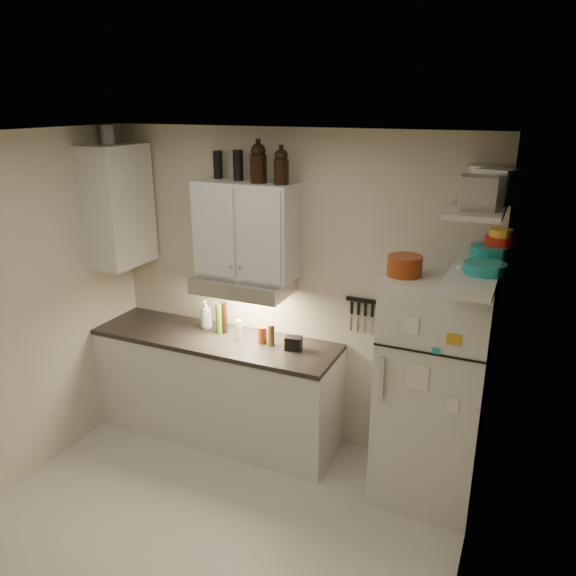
% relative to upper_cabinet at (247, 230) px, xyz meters
% --- Properties ---
extents(floor, '(3.20, 3.00, 0.02)m').
position_rel_upper_cabinet_xyz_m(floor, '(0.30, -1.33, -1.84)').
color(floor, beige).
rests_on(floor, ground).
extents(ceiling, '(3.20, 3.00, 0.02)m').
position_rel_upper_cabinet_xyz_m(ceiling, '(0.30, -1.33, 0.78)').
color(ceiling, silver).
rests_on(ceiling, ground).
extents(back_wall, '(3.20, 0.02, 2.60)m').
position_rel_upper_cabinet_xyz_m(back_wall, '(0.30, 0.18, -0.53)').
color(back_wall, beige).
rests_on(back_wall, ground).
extents(right_wall, '(0.02, 3.00, 2.60)m').
position_rel_upper_cabinet_xyz_m(right_wall, '(1.91, -1.33, -0.53)').
color(right_wall, beige).
rests_on(right_wall, ground).
extents(base_cabinet, '(2.10, 0.60, 0.88)m').
position_rel_upper_cabinet_xyz_m(base_cabinet, '(-0.25, -0.14, -1.39)').
color(base_cabinet, silver).
rests_on(base_cabinet, floor).
extents(countertop, '(2.10, 0.62, 0.04)m').
position_rel_upper_cabinet_xyz_m(countertop, '(-0.25, -0.14, -0.93)').
color(countertop, black).
rests_on(countertop, base_cabinet).
extents(upper_cabinet, '(0.80, 0.33, 0.75)m').
position_rel_upper_cabinet_xyz_m(upper_cabinet, '(0.00, 0.00, 0.00)').
color(upper_cabinet, silver).
rests_on(upper_cabinet, back_wall).
extents(side_cabinet, '(0.33, 0.55, 1.00)m').
position_rel_upper_cabinet_xyz_m(side_cabinet, '(-1.14, -0.14, 0.12)').
color(side_cabinet, silver).
rests_on(side_cabinet, left_wall).
extents(range_hood, '(0.76, 0.46, 0.12)m').
position_rel_upper_cabinet_xyz_m(range_hood, '(0.00, -0.06, -0.44)').
color(range_hood, silver).
rests_on(range_hood, back_wall).
extents(fridge, '(0.70, 0.68, 1.70)m').
position_rel_upper_cabinet_xyz_m(fridge, '(1.55, -0.18, -0.98)').
color(fridge, silver).
rests_on(fridge, floor).
extents(shelf_hi, '(0.30, 0.95, 0.03)m').
position_rel_upper_cabinet_xyz_m(shelf_hi, '(1.75, -0.31, 0.38)').
color(shelf_hi, silver).
rests_on(shelf_hi, right_wall).
extents(shelf_lo, '(0.30, 0.95, 0.03)m').
position_rel_upper_cabinet_xyz_m(shelf_lo, '(1.75, -0.31, -0.07)').
color(shelf_lo, silver).
rests_on(shelf_lo, right_wall).
extents(knife_strip, '(0.42, 0.02, 0.03)m').
position_rel_upper_cabinet_xyz_m(knife_strip, '(1.00, 0.15, -0.51)').
color(knife_strip, black).
rests_on(knife_strip, back_wall).
extents(dutch_oven, '(0.29, 0.29, 0.13)m').
position_rel_upper_cabinet_xyz_m(dutch_oven, '(1.32, -0.30, -0.06)').
color(dutch_oven, '#8E3310').
rests_on(dutch_oven, fridge).
extents(book_stack, '(0.25, 0.27, 0.07)m').
position_rel_upper_cabinet_xyz_m(book_stack, '(1.71, -0.36, -0.09)').
color(book_stack, orange).
rests_on(book_stack, fridge).
extents(spice_jar, '(0.08, 0.08, 0.10)m').
position_rel_upper_cabinet_xyz_m(spice_jar, '(1.66, -0.25, -0.08)').
color(spice_jar, silver).
rests_on(spice_jar, fridge).
extents(stock_pot, '(0.31, 0.31, 0.18)m').
position_rel_upper_cabinet_xyz_m(stock_pot, '(1.72, 0.06, 0.48)').
color(stock_pot, silver).
rests_on(stock_pot, shelf_hi).
extents(tin_a, '(0.26, 0.25, 0.20)m').
position_rel_upper_cabinet_xyz_m(tin_a, '(1.83, -0.32, 0.49)').
color(tin_a, '#AAAAAD').
rests_on(tin_a, shelf_hi).
extents(tin_b, '(0.22, 0.22, 0.18)m').
position_rel_upper_cabinet_xyz_m(tin_b, '(1.74, -0.56, 0.48)').
color(tin_b, '#AAAAAD').
rests_on(tin_b, shelf_hi).
extents(bowl_teal, '(0.25, 0.25, 0.10)m').
position_rel_upper_cabinet_xyz_m(bowl_teal, '(1.81, 0.02, -0.00)').
color(bowl_teal, teal).
rests_on(bowl_teal, shelf_lo).
extents(bowl_orange, '(0.20, 0.20, 0.06)m').
position_rel_upper_cabinet_xyz_m(bowl_orange, '(1.86, 0.08, 0.08)').
color(bowl_orange, red).
rests_on(bowl_orange, bowl_teal).
extents(bowl_yellow, '(0.15, 0.15, 0.05)m').
position_rel_upper_cabinet_xyz_m(bowl_yellow, '(1.86, 0.08, 0.13)').
color(bowl_yellow, yellow).
rests_on(bowl_yellow, bowl_orange).
extents(plates, '(0.28, 0.28, 0.07)m').
position_rel_upper_cabinet_xyz_m(plates, '(1.81, -0.29, -0.02)').
color(plates, teal).
rests_on(plates, shelf_lo).
extents(growler_a, '(0.16, 0.16, 0.30)m').
position_rel_upper_cabinet_xyz_m(growler_a, '(0.13, -0.03, 0.52)').
color(growler_a, black).
rests_on(growler_a, upper_cabinet).
extents(growler_b, '(0.14, 0.14, 0.26)m').
position_rel_upper_cabinet_xyz_m(growler_b, '(0.32, -0.03, 0.51)').
color(growler_b, black).
rests_on(growler_b, upper_cabinet).
extents(thermos_a, '(0.10, 0.10, 0.23)m').
position_rel_upper_cabinet_xyz_m(thermos_a, '(-0.08, 0.03, 0.49)').
color(thermos_a, black).
rests_on(thermos_a, upper_cabinet).
extents(thermos_b, '(0.10, 0.10, 0.21)m').
position_rel_upper_cabinet_xyz_m(thermos_b, '(-0.28, 0.07, 0.48)').
color(thermos_b, black).
rests_on(thermos_b, upper_cabinet).
extents(side_jar, '(0.14, 0.14, 0.15)m').
position_rel_upper_cabinet_xyz_m(side_jar, '(-1.21, -0.09, 0.70)').
color(side_jar, silver).
rests_on(side_jar, side_cabinet).
extents(soap_bottle, '(0.11, 0.12, 0.28)m').
position_rel_upper_cabinet_xyz_m(soap_bottle, '(-0.41, -0.00, -0.76)').
color(soap_bottle, silver).
rests_on(soap_bottle, countertop).
extents(pepper_mill, '(0.07, 0.07, 0.18)m').
position_rel_upper_cabinet_xyz_m(pepper_mill, '(0.25, -0.09, -0.82)').
color(pepper_mill, brown).
rests_on(pepper_mill, countertop).
extents(oil_bottle, '(0.05, 0.05, 0.26)m').
position_rel_upper_cabinet_xyz_m(oil_bottle, '(-0.25, -0.05, -0.77)').
color(oil_bottle, '#3D6B1A').
rests_on(oil_bottle, countertop).
extents(vinegar_bottle, '(0.07, 0.07, 0.27)m').
position_rel_upper_cabinet_xyz_m(vinegar_bottle, '(-0.22, -0.02, -0.77)').
color(vinegar_bottle, black).
rests_on(vinegar_bottle, countertop).
extents(clear_bottle, '(0.07, 0.07, 0.16)m').
position_rel_upper_cabinet_xyz_m(clear_bottle, '(-0.05, -0.09, -0.82)').
color(clear_bottle, silver).
rests_on(clear_bottle, countertop).
extents(red_jar, '(0.09, 0.09, 0.14)m').
position_rel_upper_cabinet_xyz_m(red_jar, '(0.17, -0.09, -0.84)').
color(red_jar, '#8E3310').
rests_on(red_jar, countertop).
extents(caddy, '(0.14, 0.11, 0.11)m').
position_rel_upper_cabinet_xyz_m(caddy, '(0.45, -0.10, -0.85)').
color(caddy, black).
rests_on(caddy, countertop).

